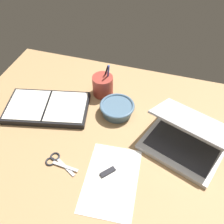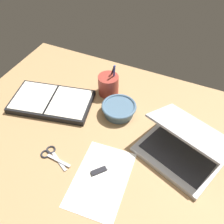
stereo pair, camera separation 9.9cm
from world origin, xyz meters
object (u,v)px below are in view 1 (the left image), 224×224
at_px(pen_cup, 103,85).
at_px(planner, 47,107).
at_px(laptop, 185,139).
at_px(bowl, 117,108).
at_px(scissors, 56,161).

xyz_separation_m(pen_cup, planner, (-0.21, -0.18, -0.04)).
height_order(laptop, bowl, laptop).
bearing_deg(planner, scissors, -69.59).
bearing_deg(bowl, pen_cup, 133.60).
distance_m(pen_cup, planner, 0.28).
bearing_deg(bowl, scissors, -115.84).
height_order(pen_cup, scissors, pen_cup).
xyz_separation_m(laptop, scissors, (-0.46, -0.22, -0.04)).
bearing_deg(pen_cup, laptop, -26.99).
bearing_deg(planner, pen_cup, 28.40).
distance_m(pen_cup, scissors, 0.43).
distance_m(laptop, pen_cup, 0.46).
relative_size(bowl, pen_cup, 0.94).
xyz_separation_m(laptop, pen_cup, (-0.41, 0.21, 0.00)).
xyz_separation_m(pen_cup, scissors, (-0.05, -0.43, -0.05)).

